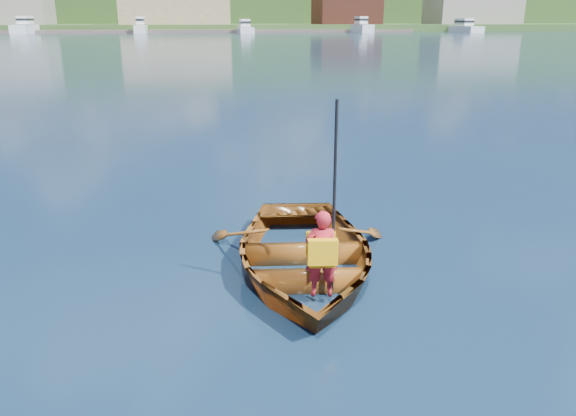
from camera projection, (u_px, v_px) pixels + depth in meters
ground at (295, 278)px, 7.30m from camera, size 600.00×600.00×0.00m
rowboat at (303, 254)px, 7.43m from camera, size 3.14×4.09×0.78m
child_paddler at (322, 252)px, 6.46m from camera, size 0.41×0.37×2.27m
shoreline at (191, 1)px, 225.26m from camera, size 400.00×140.00×22.00m
dock at (160, 31)px, 144.19m from camera, size 159.96×13.22×0.80m
waterfront_buildings at (165, 3)px, 157.91m from camera, size 202.00×16.00×14.00m
marina_yachts at (185, 27)px, 140.51m from camera, size 145.41×13.77×4.40m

